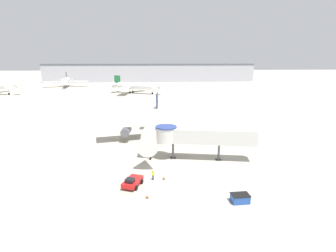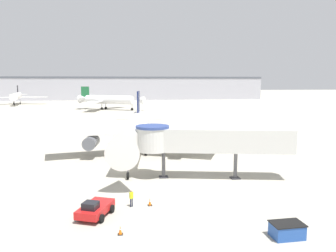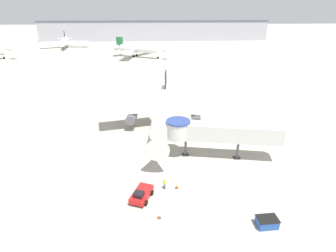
{
  "view_description": "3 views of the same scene",
  "coord_description": "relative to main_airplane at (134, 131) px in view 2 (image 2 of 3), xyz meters",
  "views": [
    {
      "loc": [
        0.34,
        -53.67,
        18.91
      ],
      "look_at": [
        4.6,
        0.71,
        4.88
      ],
      "focal_mm": 28.0,
      "sensor_mm": 36.0,
      "label": 1
    },
    {
      "loc": [
        0.62,
        -44.82,
        11.77
      ],
      "look_at": [
        6.01,
        -2.74,
        6.0
      ],
      "focal_mm": 35.0,
      "sensor_mm": 36.0,
      "label": 2
    },
    {
      "loc": [
        -0.47,
        -45.12,
        23.44
      ],
      "look_at": [
        2.33,
        -1.2,
        3.58
      ],
      "focal_mm": 28.0,
      "sensor_mm": 36.0,
      "label": 3
    }
  ],
  "objects": [
    {
      "name": "ground_plane",
      "position": [
        -1.77,
        -4.76,
        -4.24
      ],
      "size": [
        800.0,
        800.0,
        0.0
      ],
      "primitive_type": "plane",
      "color": "#A8A393"
    },
    {
      "name": "main_airplane",
      "position": [
        0.0,
        0.0,
        0.0
      ],
      "size": [
        27.75,
        30.36,
        10.04
      ],
      "rotation": [
        0.0,
        0.0,
        -0.1
      ],
      "color": "white",
      "rests_on": "ground_plane"
    },
    {
      "name": "jet_bridge",
      "position": [
        7.95,
        -11.39,
        0.53
      ],
      "size": [
        18.89,
        6.43,
        6.46
      ],
      "rotation": [
        0.0,
        0.0,
        -0.18
      ],
      "color": "silver",
      "rests_on": "ground_plane"
    },
    {
      "name": "pushback_tug_red",
      "position": [
        -4.02,
        -21.6,
        -3.51
      ],
      "size": [
        3.33,
        4.41,
        1.62
      ],
      "rotation": [
        0.0,
        0.0,
        -0.37
      ],
      "color": "red",
      "rests_on": "ground_plane"
    },
    {
      "name": "service_container_blue",
      "position": [
        10.81,
        -27.39,
        -3.66
      ],
      "size": [
        2.54,
        1.76,
        1.15
      ],
      "rotation": [
        0.0,
        0.0,
        0.05
      ],
      "color": "#234C9E",
      "rests_on": "ground_plane"
    },
    {
      "name": "traffic_cone_apron_front",
      "position": [
        -1.77,
        -25.3,
        -3.92
      ],
      "size": [
        0.41,
        0.41,
        0.68
      ],
      "color": "black",
      "rests_on": "ground_plane"
    },
    {
      "name": "traffic_cone_near_nose",
      "position": [
        0.94,
        -19.6,
        -3.91
      ],
      "size": [
        0.42,
        0.42,
        0.69
      ],
      "color": "black",
      "rests_on": "ground_plane"
    },
    {
      "name": "ground_crew_marshaller",
      "position": [
        -0.81,
        -19.69,
        -3.28
      ],
      "size": [
        0.37,
        0.32,
        1.67
      ],
      "rotation": [
        0.0,
        0.0,
        3.66
      ],
      "color": "#1E2338",
      "rests_on": "ground_plane"
    },
    {
      "name": "background_jet_green_tail",
      "position": [
        -8.75,
        89.9,
        0.03
      ],
      "size": [
        29.05,
        26.48,
        9.68
      ],
      "rotation": [
        0.0,
        0.0,
        1.09
      ],
      "color": "white",
      "rests_on": "ground_plane"
    },
    {
      "name": "background_jet_black_tail",
      "position": [
        -57.09,
        127.27,
        0.05
      ],
      "size": [
        29.84,
        27.43,
        9.72
      ],
      "rotation": [
        0.0,
        0.0,
        0.21
      ],
      "color": "white",
      "rests_on": "ground_plane"
    },
    {
      "name": "terminal_building",
      "position": [
        1.29,
        170.24,
        3.24
      ],
      "size": [
        174.29,
        18.96,
        14.94
      ],
      "color": "#A8A8B2",
      "rests_on": "ground_plane"
    }
  ]
}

